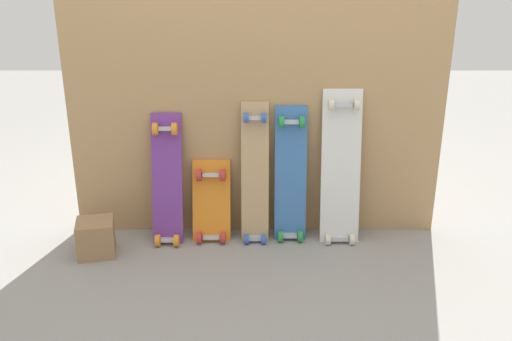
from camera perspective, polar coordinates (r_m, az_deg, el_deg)
name	(u,v)px	position (r m, az deg, el deg)	size (l,w,h in m)	color
ground_plane	(256,233)	(3.34, 0.00, -6.61)	(12.00, 12.00, 0.00)	gray
plywood_wall_panel	(256,101)	(3.14, 0.00, 7.28)	(2.18, 0.04, 1.61)	tan
skateboard_purple	(167,185)	(3.19, -9.36, -1.47)	(0.18, 0.25, 0.81)	#6B338C
skateboard_orange	(211,206)	(3.23, -4.72, -3.74)	(0.22, 0.22, 0.53)	orange
skateboard_natural	(255,179)	(3.16, -0.11, -0.86)	(0.16, 0.22, 0.88)	tan
skateboard_blue	(291,179)	(3.18, 3.67, -0.92)	(0.19, 0.20, 0.85)	#386BAD
skateboard_white	(341,173)	(3.18, 8.92, -0.23)	(0.23, 0.23, 0.96)	silver
wooden_crate	(96,238)	(3.20, -16.51, -6.79)	(0.20, 0.20, 0.20)	#99724C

